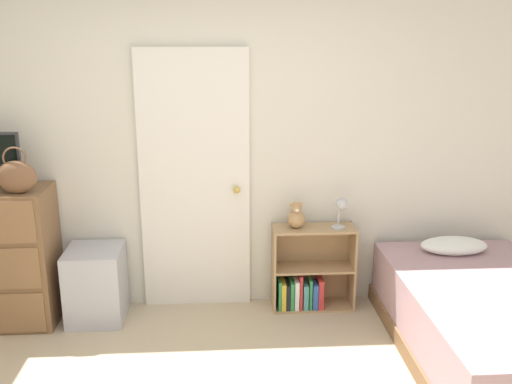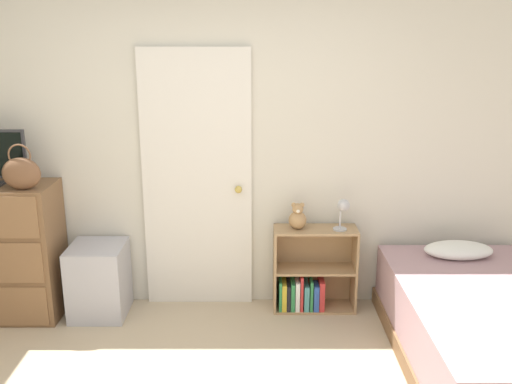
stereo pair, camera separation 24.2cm
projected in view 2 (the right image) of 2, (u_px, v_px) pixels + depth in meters
wall_back at (208, 145)px, 4.33m from camera, size 10.00×0.06×2.55m
door_closed at (197, 182)px, 4.35m from camera, size 0.83×0.09×2.00m
handbag at (21, 173)px, 3.98m from camera, size 0.27×0.12×0.33m
storage_bin at (99, 280)px, 4.34m from camera, size 0.41×0.43×0.56m
bookshelf at (308, 279)px, 4.44m from camera, size 0.64×0.25×0.66m
teddy_bear at (297, 218)px, 4.30m from camera, size 0.14×0.14×0.21m
desk_lamp at (343, 209)px, 4.25m from camera, size 0.12×0.11×0.24m
bed at (489, 331)px, 3.67m from camera, size 1.13×1.88×0.60m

